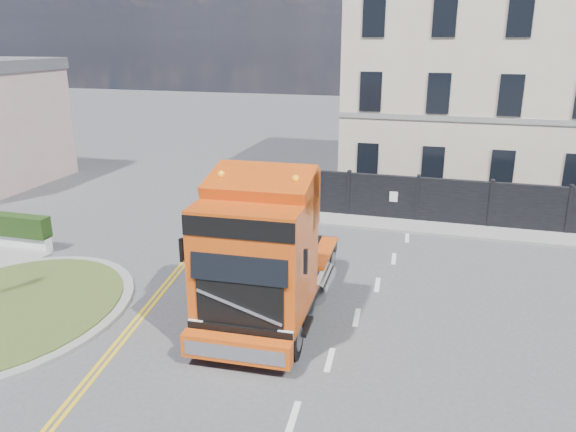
% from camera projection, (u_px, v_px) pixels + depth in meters
% --- Properties ---
extents(ground, '(120.00, 120.00, 0.00)m').
position_uv_depth(ground, '(264.00, 299.00, 17.40)').
color(ground, '#424244').
rests_on(ground, ground).
extents(traffic_island, '(6.80, 6.80, 0.17)m').
position_uv_depth(traffic_island, '(6.00, 311.00, 16.47)').
color(traffic_island, gray).
rests_on(traffic_island, ground).
extents(hoarding_fence, '(18.80, 0.25, 2.00)m').
position_uv_depth(hoarding_fence, '(479.00, 204.00, 23.60)').
color(hoarding_fence, black).
rests_on(hoarding_fence, ground).
extents(georgian_building, '(12.30, 10.30, 12.80)m').
position_uv_depth(georgian_building, '(472.00, 76.00, 29.13)').
color(georgian_building, beige).
rests_on(georgian_building, ground).
extents(pavement_far, '(20.00, 1.60, 0.12)m').
position_uv_depth(pavement_far, '(463.00, 231.00, 23.21)').
color(pavement_far, gray).
rests_on(pavement_far, ground).
extents(truck, '(3.02, 7.41, 4.37)m').
position_uv_depth(truck, '(264.00, 259.00, 15.34)').
color(truck, black).
rests_on(truck, ground).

